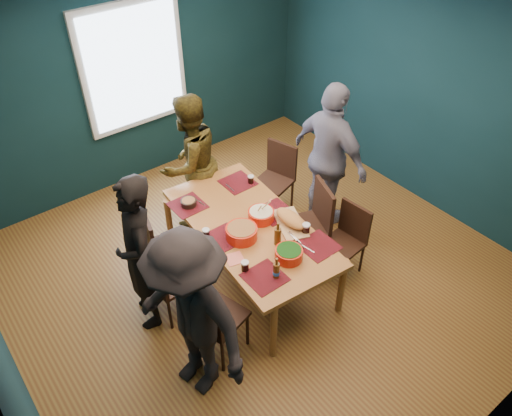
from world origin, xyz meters
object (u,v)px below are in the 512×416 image
at_px(person_back, 190,163).
at_px(bowl_dumpling, 261,215).
at_px(bowl_herbs, 289,254).
at_px(chair_left_near, 212,316).
at_px(dining_table, 250,230).
at_px(chair_right_mid, 313,219).
at_px(person_right, 330,158).
at_px(chair_left_far, 160,243).
at_px(chair_right_near, 348,235).
at_px(bowl_salad, 242,232).
at_px(chair_left_mid, 164,278).
at_px(chair_right_far, 277,173).
at_px(person_near_left, 190,318).
at_px(cutting_board, 291,220).
at_px(person_far_left, 140,255).

xyz_separation_m(person_back, bowl_dumpling, (0.08, -1.20, -0.02)).
bearing_deg(bowl_herbs, chair_left_near, 178.26).
height_order(dining_table, chair_right_mid, chair_right_mid).
xyz_separation_m(person_right, bowl_herbs, (-1.32, -0.81, -0.09)).
bearing_deg(chair_left_near, bowl_dumpling, 14.50).
distance_m(chair_left_far, chair_left_near, 1.13).
height_order(chair_right_near, bowl_salad, bowl_salad).
xyz_separation_m(chair_left_mid, chair_right_mid, (1.68, -0.28, 0.05)).
height_order(chair_right_far, person_back, person_back).
relative_size(chair_left_near, chair_right_mid, 0.96).
bearing_deg(chair_right_mid, person_right, 53.42).
relative_size(chair_left_far, person_right, 0.50).
height_order(person_near_left, bowl_herbs, person_near_left).
relative_size(chair_left_far, chair_left_near, 0.96).
xyz_separation_m(person_back, person_near_left, (-1.19, -1.90, 0.03)).
distance_m(person_near_left, bowl_salad, 1.13).
xyz_separation_m(person_near_left, cutting_board, (1.46, 0.45, -0.05)).
xyz_separation_m(chair_right_near, bowl_salad, (-1.08, 0.43, 0.34)).
xyz_separation_m(chair_right_far, chair_right_near, (-0.10, -1.29, -0.04)).
bearing_deg(person_back, bowl_salad, 68.05).
xyz_separation_m(chair_left_near, chair_right_mid, (1.59, 0.40, 0.02)).
bearing_deg(chair_left_far, chair_right_mid, -11.73).
bearing_deg(chair_right_mid, chair_left_far, 173.45).
bearing_deg(chair_right_mid, dining_table, -173.29).
bearing_deg(chair_left_mid, dining_table, -8.87).
relative_size(chair_left_mid, chair_right_far, 0.98).
bearing_deg(dining_table, person_right, 14.40).
bearing_deg(person_far_left, cutting_board, 88.85).
height_order(chair_left_far, cutting_board, chair_left_far).
bearing_deg(chair_left_mid, chair_right_mid, -11.78).
bearing_deg(person_right, dining_table, 98.45).
distance_m(person_back, person_near_left, 2.24).
xyz_separation_m(person_far_left, cutting_board, (1.42, -0.46, -0.02)).
distance_m(chair_left_mid, chair_right_near, 1.96).
bearing_deg(chair_right_near, person_near_left, 178.62).
distance_m(chair_right_mid, person_back, 1.55).
xyz_separation_m(dining_table, bowl_salad, (-0.18, -0.10, 0.14)).
distance_m(chair_left_near, chair_right_near, 1.77).
xyz_separation_m(dining_table, chair_right_mid, (0.73, -0.17, -0.12)).
bearing_deg(chair_left_near, person_back, 47.55).
xyz_separation_m(chair_left_mid, bowl_dumpling, (1.09, -0.11, 0.30)).
distance_m(dining_table, chair_right_near, 1.07).
height_order(chair_left_mid, person_far_left, person_far_left).
bearing_deg(chair_right_far, chair_right_near, -111.46).
relative_size(person_back, cutting_board, 2.66).
height_order(dining_table, person_near_left, person_near_left).
distance_m(chair_left_near, bowl_herbs, 0.90).
relative_size(chair_right_far, person_back, 0.54).
bearing_deg(bowl_herbs, person_back, 87.99).
bearing_deg(person_back, bowl_herbs, 76.37).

